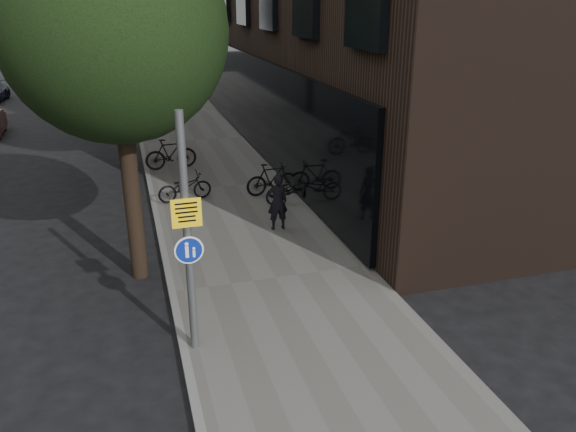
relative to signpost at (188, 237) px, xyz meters
name	(u,v)px	position (x,y,z in m)	size (l,w,h in m)	color
ground	(314,375)	(1.80, -1.21, -2.23)	(120.00, 120.00, 0.00)	black
sidewalk	(222,188)	(2.05, 8.79, -2.17)	(4.50, 60.00, 0.12)	#5D5B56
curb_edge	(152,194)	(-0.20, 8.79, -2.17)	(0.15, 60.00, 0.13)	slate
street_tree_near	(119,39)	(-0.73, 3.43, 2.88)	(4.40, 4.40, 7.50)	black
street_tree_mid	(116,22)	(-0.73, 11.93, 2.88)	(5.00, 5.00, 7.80)	black
street_tree_far	(114,15)	(-0.73, 20.93, 2.88)	(5.00, 5.00, 7.80)	black
signpost	(188,237)	(0.00, 0.00, 0.00)	(0.48, 0.14, 4.18)	#595B5E
pedestrian	(277,202)	(2.84, 4.82, -1.36)	(0.55, 0.36, 1.51)	black
parked_bike_facade_near	(293,189)	(3.80, 6.57, -1.67)	(0.59, 1.69, 0.89)	black
parked_bike_facade_far	(272,179)	(3.42, 7.58, -1.61)	(0.47, 1.68, 1.01)	black
parked_bike_curb_near	(185,187)	(0.75, 7.76, -1.68)	(0.57, 1.64, 0.86)	black
parked_bike_curb_far	(171,154)	(0.68, 11.33, -1.56)	(0.52, 1.83, 1.10)	black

